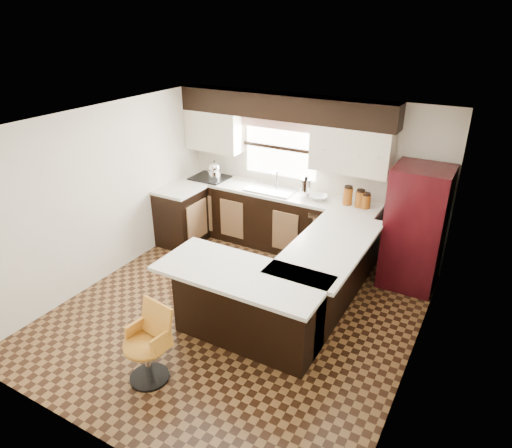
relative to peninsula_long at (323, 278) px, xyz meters
The scene contains 30 objects.
floor 1.18m from the peninsula_long, 145.22° to the right, with size 4.40×4.40×0.00m, color #49301A.
ceiling 2.24m from the peninsula_long, 145.22° to the right, with size 4.40×4.40×0.00m, color silver.
wall_back 1.96m from the peninsula_long, 119.74° to the left, with size 4.40×4.40×0.00m, color beige.
wall_front 3.06m from the peninsula_long, 107.67° to the right, with size 4.40×4.40×0.00m, color beige.
wall_left 3.15m from the peninsula_long, 168.23° to the right, with size 4.40×4.40×0.00m, color beige.
wall_right 1.55m from the peninsula_long, 27.51° to the right, with size 4.40×4.40×0.00m, color beige.
base_cab_back 1.86m from the peninsula_long, 136.64° to the left, with size 3.30×0.60×0.90m, color black.
base_cab_left 2.77m from the peninsula_long, 166.97° to the left, with size 0.60×0.70×0.90m, color black.
counter_back 1.92m from the peninsula_long, 136.64° to the left, with size 3.30×0.60×0.04m, color silver.
counter_left 2.81m from the peninsula_long, 166.97° to the left, with size 0.60×0.70×0.04m, color silver.
soffit 2.60m from the peninsula_long, 132.88° to the left, with size 3.40×0.35×0.36m, color black.
upper_cab_left 3.15m from the peninsula_long, 150.95° to the left, with size 0.94×0.35×0.64m, color beige.
upper_cab_right 1.90m from the peninsula_long, 98.93° to the left, with size 1.14×0.35×0.64m, color beige.
window_pane 2.36m from the peninsula_long, 132.00° to the left, with size 1.20×0.02×0.90m, color white.
valance 2.54m from the peninsula_long, 132.74° to the left, with size 1.30×0.06×0.18m, color #D19B93.
sink 1.95m from the peninsula_long, 138.13° to the left, with size 0.75×0.45×0.03m, color #B2B2B7.
dishwasher 1.05m from the peninsula_long, 109.47° to the left, with size 0.58×0.03×0.78m, color black.
cooktop 2.89m from the peninsula_long, 153.80° to the left, with size 0.58×0.50×0.03m, color black.
peninsula_long is the anchor object (origin of this frame).
peninsula_return 1.11m from the peninsula_long, 118.30° to the right, with size 1.65×0.60×0.90m, color black.
counter_pen_long 0.48m from the peninsula_long, ahead, with size 0.84×1.95×0.04m, color silver.
counter_pen_return 1.29m from the peninsula_long, 117.10° to the right, with size 1.89×0.84×0.04m, color silver.
refrigerator 1.49m from the peninsula_long, 55.33° to the left, with size 0.73×0.70×1.69m, color #39090E.
bar_chair 2.31m from the peninsula_long, 118.27° to the right, with size 0.45×0.45×0.84m, color orange, non-canonical shape.
kettle 2.83m from the peninsula_long, 152.89° to the left, with size 0.22×0.22×0.30m, color silver, non-canonical shape.
percolator 1.65m from the peninsula_long, 123.02° to the left, with size 0.15×0.15×0.28m, color silver.
mixing_bowl 1.51m from the peninsula_long, 115.72° to the left, with size 0.26×0.26×0.06m, color white.
canister_large 1.45m from the peninsula_long, 98.00° to the left, with size 0.13×0.13×0.25m, color brown.
canister_med 1.43m from the peninsula_long, 89.90° to the left, with size 0.14×0.14×0.23m, color brown.
canister_small 1.43m from the peninsula_long, 86.37° to the left, with size 0.14×0.14×0.20m, color brown.
Camera 1 is at (2.55, -4.02, 3.48)m, focal length 32.00 mm.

